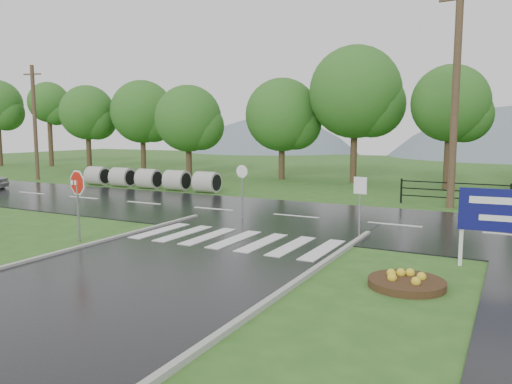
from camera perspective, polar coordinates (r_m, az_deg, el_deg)
The scene contains 14 objects.
ground at distance 12.24m, azimuth -14.47°, elevation -10.06°, with size 120.00×120.00×0.00m, color #2E5D1F.
main_road at distance 20.55m, azimuth 4.57°, elevation -2.87°, with size 90.00×8.00×0.04m, color black.
crosswalk at distance 16.14m, azimuth -2.45°, elevation -5.42°, with size 6.50×2.80×0.02m.
fence_west at distance 24.78m, azimuth 27.09°, elevation -0.23°, with size 9.58×0.08×1.20m.
hills at distance 76.19m, azimuth 23.67°, elevation -7.96°, with size 102.00×48.00×48.00m.
treeline at distance 33.54m, azimuth 15.62°, elevation 0.79°, with size 83.20×5.20×10.00m.
culvert_pipes at distance 30.93m, azimuth -12.14°, elevation 1.50°, with size 9.70×1.20×1.20m.
stop_sign at distance 16.71m, azimuth -19.74°, elevation 0.37°, with size 1.07×0.25×2.45m.
estate_billboard at distance 14.06m, azimuth 26.98°, elevation -2.38°, with size 2.39×0.24×2.09m.
flower_bed at distance 12.06m, azimuth 16.84°, elevation -9.76°, with size 1.74×1.74×0.35m.
reg_sign_small at distance 16.60m, azimuth 11.81°, elevation -0.32°, with size 0.45×0.09×2.04m.
reg_sign_round at distance 19.75m, azimuth -1.59°, elevation 0.80°, with size 0.51×0.07×2.18m.
utility_pole_west at distance 38.70m, azimuth -23.96°, elevation 7.30°, with size 1.41×0.39×8.01m.
utility_pole_east at distance 24.30m, azimuth 21.84°, elevation 10.25°, with size 1.78×0.33×10.02m.
Camera 1 is at (7.93, -8.62, 3.58)m, focal length 35.00 mm.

